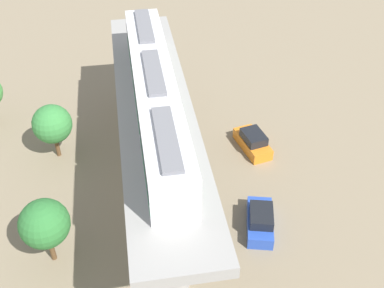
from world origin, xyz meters
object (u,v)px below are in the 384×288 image
at_px(parked_car_orange, 253,142).
at_px(parked_car_blue, 260,220).
at_px(tree_far_corner, 52,124).
at_px(tree_near_viaduct, 44,224).
at_px(train, 155,93).

distance_m(parked_car_orange, parked_car_blue, 9.08).
height_order(parked_car_orange, tree_far_corner, tree_far_corner).
bearing_deg(tree_near_viaduct, parked_car_blue, -178.54).
height_order(train, parked_car_blue, train).
relative_size(parked_car_orange, parked_car_blue, 0.99).
xyz_separation_m(train, tree_near_viaduct, (7.89, 4.97, -5.94)).
bearing_deg(parked_car_blue, train, -20.03).
bearing_deg(tree_near_viaduct, parked_car_orange, -150.65).
height_order(train, parked_car_orange, train).
relative_size(train, tree_far_corner, 4.13).
relative_size(train, parked_car_orange, 4.57).
relative_size(parked_car_blue, tree_far_corner, 0.91).
relative_size(train, tree_near_viaduct, 3.97).
xyz_separation_m(parked_car_blue, tree_near_viaduct, (14.63, 0.37, 2.75)).
relative_size(parked_car_blue, tree_near_viaduct, 0.87).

